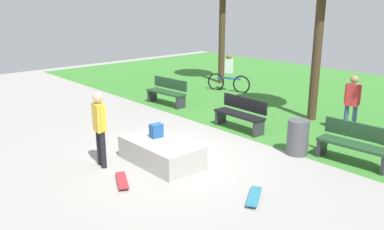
{
  "coord_description": "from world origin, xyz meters",
  "views": [
    {
      "loc": [
        6.97,
        -5.69,
        3.61
      ],
      "look_at": [
        0.11,
        0.41,
        0.95
      ],
      "focal_mm": 37.82,
      "sensor_mm": 36.0,
      "label": 1
    }
  ],
  "objects_px": {
    "backpack_on_ledge": "(156,131)",
    "pedestrian_with_backpack": "(352,99)",
    "skateboard_by_ledge": "(122,180)",
    "concrete_ledge": "(161,152)",
    "skateboard_spare": "(254,196)",
    "park_bench_near_path": "(167,91)",
    "trash_bin": "(298,137)",
    "cyclist_on_bicycle": "(229,76)",
    "park_bench_by_oak": "(355,143)",
    "skater_performing_trick": "(100,124)",
    "park_bench_center_lawn": "(241,113)"
  },
  "relations": [
    {
      "from": "backpack_on_ledge",
      "to": "pedestrian_with_backpack",
      "type": "relative_size",
      "value": 0.2
    },
    {
      "from": "backpack_on_ledge",
      "to": "skateboard_by_ledge",
      "type": "height_order",
      "value": "backpack_on_ledge"
    },
    {
      "from": "concrete_ledge",
      "to": "skateboard_spare",
      "type": "relative_size",
      "value": 2.46
    },
    {
      "from": "park_bench_near_path",
      "to": "trash_bin",
      "type": "xyz_separation_m",
      "value": [
        5.78,
        -0.61,
        -0.06
      ]
    },
    {
      "from": "skateboard_spare",
      "to": "cyclist_on_bicycle",
      "type": "height_order",
      "value": "cyclist_on_bicycle"
    },
    {
      "from": "park_bench_by_oak",
      "to": "pedestrian_with_backpack",
      "type": "bearing_deg",
      "value": 120.03
    },
    {
      "from": "park_bench_near_path",
      "to": "cyclist_on_bicycle",
      "type": "height_order",
      "value": "cyclist_on_bicycle"
    },
    {
      "from": "concrete_ledge",
      "to": "park_bench_by_oak",
      "type": "height_order",
      "value": "park_bench_by_oak"
    },
    {
      "from": "park_bench_by_oak",
      "to": "cyclist_on_bicycle",
      "type": "relative_size",
      "value": 0.95
    },
    {
      "from": "backpack_on_ledge",
      "to": "skater_performing_trick",
      "type": "relative_size",
      "value": 0.19
    },
    {
      "from": "park_bench_by_oak",
      "to": "trash_bin",
      "type": "xyz_separation_m",
      "value": [
        -1.17,
        -0.49,
        -0.06
      ]
    },
    {
      "from": "concrete_ledge",
      "to": "backpack_on_ledge",
      "type": "distance_m",
      "value": 0.52
    },
    {
      "from": "skateboard_spare",
      "to": "park_bench_center_lawn",
      "type": "relative_size",
      "value": 0.49
    },
    {
      "from": "skateboard_by_ledge",
      "to": "skateboard_spare",
      "type": "distance_m",
      "value": 2.67
    },
    {
      "from": "park_bench_center_lawn",
      "to": "cyclist_on_bicycle",
      "type": "relative_size",
      "value": 0.94
    },
    {
      "from": "concrete_ledge",
      "to": "skater_performing_trick",
      "type": "relative_size",
      "value": 1.13
    },
    {
      "from": "backpack_on_ledge",
      "to": "park_bench_near_path",
      "type": "bearing_deg",
      "value": 52.56
    },
    {
      "from": "skateboard_by_ledge",
      "to": "cyclist_on_bicycle",
      "type": "relative_size",
      "value": 0.47
    },
    {
      "from": "backpack_on_ledge",
      "to": "skateboard_spare",
      "type": "xyz_separation_m",
      "value": [
        2.83,
        0.13,
        -0.61
      ]
    },
    {
      "from": "backpack_on_ledge",
      "to": "pedestrian_with_backpack",
      "type": "distance_m",
      "value": 5.53
    },
    {
      "from": "skater_performing_trick",
      "to": "skateboard_by_ledge",
      "type": "bearing_deg",
      "value": -7.83
    },
    {
      "from": "park_bench_near_path",
      "to": "pedestrian_with_backpack",
      "type": "relative_size",
      "value": 1.01
    },
    {
      "from": "concrete_ledge",
      "to": "cyclist_on_bicycle",
      "type": "relative_size",
      "value": 1.12
    },
    {
      "from": "park_bench_center_lawn",
      "to": "park_bench_near_path",
      "type": "bearing_deg",
      "value": 177.02
    },
    {
      "from": "skater_performing_trick",
      "to": "park_bench_center_lawn",
      "type": "relative_size",
      "value": 1.05
    },
    {
      "from": "park_bench_center_lawn",
      "to": "cyclist_on_bicycle",
      "type": "height_order",
      "value": "cyclist_on_bicycle"
    },
    {
      "from": "park_bench_by_oak",
      "to": "pedestrian_with_backpack",
      "type": "height_order",
      "value": "pedestrian_with_backpack"
    },
    {
      "from": "pedestrian_with_backpack",
      "to": "park_bench_center_lawn",
      "type": "bearing_deg",
      "value": -137.46
    },
    {
      "from": "concrete_ledge",
      "to": "skateboard_by_ledge",
      "type": "height_order",
      "value": "concrete_ledge"
    },
    {
      "from": "skateboard_by_ledge",
      "to": "pedestrian_with_backpack",
      "type": "relative_size",
      "value": 0.5
    },
    {
      "from": "park_bench_by_oak",
      "to": "pedestrian_with_backpack",
      "type": "distance_m",
      "value": 2.32
    },
    {
      "from": "park_bench_by_oak",
      "to": "concrete_ledge",
      "type": "bearing_deg",
      "value": -131.76
    },
    {
      "from": "skateboard_spare",
      "to": "pedestrian_with_backpack",
      "type": "bearing_deg",
      "value": 98.82
    },
    {
      "from": "skateboard_by_ledge",
      "to": "concrete_ledge",
      "type": "bearing_deg",
      "value": 104.43
    },
    {
      "from": "concrete_ledge",
      "to": "park_bench_by_oak",
      "type": "distance_m",
      "value": 4.37
    },
    {
      "from": "trash_bin",
      "to": "cyclist_on_bicycle",
      "type": "xyz_separation_m",
      "value": [
        -5.8,
        3.74,
        0.21
      ]
    },
    {
      "from": "park_bench_near_path",
      "to": "trash_bin",
      "type": "distance_m",
      "value": 5.81
    },
    {
      "from": "skater_performing_trick",
      "to": "skateboard_spare",
      "type": "distance_m",
      "value": 3.65
    },
    {
      "from": "park_bench_near_path",
      "to": "park_bench_by_oak",
      "type": "distance_m",
      "value": 6.95
    },
    {
      "from": "park_bench_center_lawn",
      "to": "backpack_on_ledge",
      "type": "bearing_deg",
      "value": -87.04
    },
    {
      "from": "concrete_ledge",
      "to": "skater_performing_trick",
      "type": "xyz_separation_m",
      "value": [
        -0.73,
        -1.1,
        0.73
      ]
    },
    {
      "from": "backpack_on_ledge",
      "to": "park_bench_center_lawn",
      "type": "height_order",
      "value": "park_bench_center_lawn"
    },
    {
      "from": "park_bench_center_lawn",
      "to": "trash_bin",
      "type": "bearing_deg",
      "value": -10.84
    },
    {
      "from": "concrete_ledge",
      "to": "park_bench_near_path",
      "type": "distance_m",
      "value": 5.27
    },
    {
      "from": "park_bench_near_path",
      "to": "concrete_ledge",
      "type": "bearing_deg",
      "value": -39.82
    },
    {
      "from": "pedestrian_with_backpack",
      "to": "backpack_on_ledge",
      "type": "bearing_deg",
      "value": -111.86
    },
    {
      "from": "skateboard_spare",
      "to": "park_bench_center_lawn",
      "type": "distance_m",
      "value": 4.23
    },
    {
      "from": "trash_bin",
      "to": "pedestrian_with_backpack",
      "type": "relative_size",
      "value": 0.53
    },
    {
      "from": "park_bench_center_lawn",
      "to": "concrete_ledge",
      "type": "bearing_deg",
      "value": -82.02
    },
    {
      "from": "skateboard_by_ledge",
      "to": "skater_performing_trick",
      "type": "bearing_deg",
      "value": 172.17
    }
  ]
}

